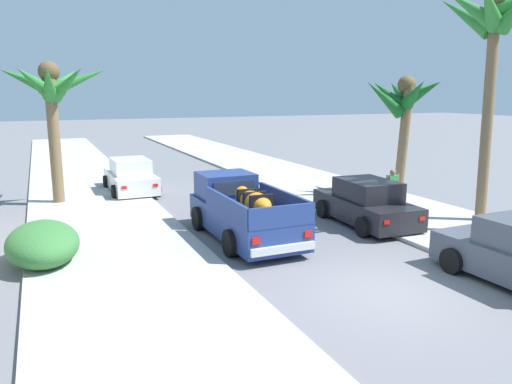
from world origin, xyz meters
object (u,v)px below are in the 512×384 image
palm_tree_left_mid (496,26)px  hedge_bush (43,244)px  pickup_truck (242,211)px  palm_tree_left_fore (53,91)px  car_left_near (366,204)px  palm_tree_right_fore (404,101)px  pedestrian (392,187)px  car_left_mid (131,177)px

palm_tree_left_mid → hedge_bush: 14.97m
pickup_truck → palm_tree_left_fore: bearing=124.7°
pickup_truck → hedge_bush: 5.64m
car_left_near → hedge_bush: 10.02m
pickup_truck → palm_tree_right_fore: (8.30, 2.68, 3.24)m
palm_tree_left_fore → pedestrian: 13.37m
pickup_truck → hedge_bush: (-5.63, -0.17, -0.26)m
car_left_mid → pedestrian: pedestrian is taller
pickup_truck → palm_tree_left_fore: (-4.89, 7.06, 3.64)m
palm_tree_left_fore → palm_tree_right_fore: (13.19, -4.38, -0.41)m
car_left_near → car_left_mid: bearing=126.0°
car_left_near → palm_tree_left_mid: bearing=-21.4°
palm_tree_left_mid → pickup_truck: bearing=168.0°
car_left_near → pedestrian: size_ratio=2.73×
pickup_truck → hedge_bush: bearing=-178.3°
palm_tree_right_fore → palm_tree_left_fore: bearing=161.6°
car_left_mid → palm_tree_left_mid: size_ratio=0.55×
pickup_truck → car_left_mid: pickup_truck is taller
car_left_near → car_left_mid: (-6.31, 8.68, 0.00)m
pickup_truck → palm_tree_left_fore: 9.33m
car_left_mid → palm_tree_right_fore: (10.22, -5.72, 3.34)m
pickup_truck → car_left_mid: bearing=102.9°
palm_tree_right_fore → hedge_bush: palm_tree_right_fore is taller
hedge_bush → palm_tree_left_mid: bearing=-6.4°
pickup_truck → car_left_mid: 8.62m
car_left_near → palm_tree_left_mid: (3.65, -1.43, 5.75)m
car_left_near → palm_tree_left_fore: palm_tree_left_fore is taller
palm_tree_right_fore → hedge_bush: bearing=-168.4°
hedge_bush → palm_tree_right_fore: bearing=11.6°
palm_tree_left_fore → hedge_bush: palm_tree_left_fore is taller
pickup_truck → hedge_bush: size_ratio=1.86×
palm_tree_right_fore → hedge_bush: size_ratio=1.81×
car_left_mid → hedge_bush: 9.34m
hedge_bush → pedestrian: 12.13m
pickup_truck → palm_tree_left_mid: 9.97m
palm_tree_left_mid → palm_tree_left_fore: bearing=145.9°
car_left_near → pedestrian: 2.38m
car_left_mid → pedestrian: bearing=-41.9°
pedestrian → palm_tree_left_fore: bearing=151.5°
palm_tree_right_fore → pedestrian: palm_tree_right_fore is taller
palm_tree_left_fore → palm_tree_left_mid: palm_tree_left_mid is taller
car_left_mid → palm_tree_left_mid: 15.31m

